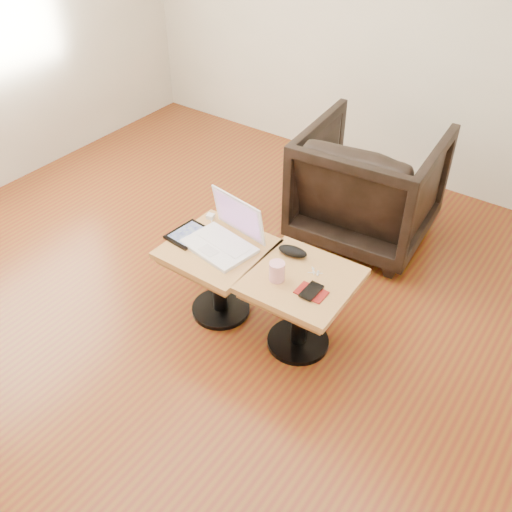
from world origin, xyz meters
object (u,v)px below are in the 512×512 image
Objects in this scene: side_table_left at (219,264)px; laptop at (225,236)px; striped_cup at (277,271)px; armchair at (369,185)px; side_table_right at (301,295)px.

laptop is at bearing 64.37° from side_table_left.
striped_cup is 1.19m from armchair.
laptop reaches higher than striped_cup.
laptop is 4.01× the size of striped_cup.
side_table_right is 5.24× the size of striped_cup.
laptop reaches higher than side_table_right.
striped_cup is (-0.10, -0.08, 0.16)m from side_table_right.
side_table_left is at bearing 174.59° from striped_cup.
side_table_right is at bearing 5.16° from side_table_left.
striped_cup is (0.38, -0.08, -0.00)m from laptop.
side_table_left is at bearing -106.54° from laptop.
side_table_left is 0.43m from striped_cup.
laptop is (-0.47, 0.00, 0.16)m from side_table_right.
side_table_right is at bearing 9.36° from laptop.
armchair is (-0.09, 1.18, -0.13)m from striped_cup.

